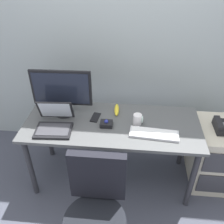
{
  "coord_description": "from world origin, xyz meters",
  "views": [
    {
      "loc": [
        0.17,
        -1.76,
        2.08
      ],
      "look_at": [
        0.0,
        0.0,
        0.84
      ],
      "focal_mm": 39.64,
      "sensor_mm": 36.0,
      "label": 1
    }
  ],
  "objects": [
    {
      "name": "office_chair",
      "position": [
        -0.04,
        -0.75,
        0.42
      ],
      "size": [
        0.52,
        0.52,
        0.93
      ],
      "color": "black",
      "rests_on": "ground"
    },
    {
      "name": "coffee_mug",
      "position": [
        0.23,
        0.01,
        0.77
      ],
      "size": [
        0.09,
        0.08,
        0.1
      ],
      "color": "white",
      "rests_on": "desk"
    },
    {
      "name": "keyboard",
      "position": [
        0.37,
        -0.13,
        0.73
      ],
      "size": [
        0.42,
        0.17,
        0.03
      ],
      "color": "silver",
      "rests_on": "desk"
    },
    {
      "name": "laptop",
      "position": [
        -0.49,
        -0.11,
        0.77
      ],
      "size": [
        0.33,
        0.32,
        0.23
      ],
      "color": "black",
      "rests_on": "desk"
    },
    {
      "name": "trackball_mouse",
      "position": [
        -0.05,
        -0.04,
        0.74
      ],
      "size": [
        0.11,
        0.09,
        0.07
      ],
      "color": "black",
      "rests_on": "desk"
    },
    {
      "name": "cell_phone",
      "position": [
        -0.16,
        0.06,
        0.73
      ],
      "size": [
        0.09,
        0.15,
        0.01
      ],
      "primitive_type": "cube",
      "rotation": [
        0.0,
        0.0,
        -0.15
      ],
      "color": "black",
      "rests_on": "desk"
    },
    {
      "name": "banana",
      "position": [
        0.03,
        0.18,
        0.74
      ],
      "size": [
        0.05,
        0.19,
        0.04
      ],
      "primitive_type": "ellipsoid",
      "rotation": [
        0.0,
        0.0,
        1.63
      ],
      "color": "yellow",
      "rests_on": "desk"
    },
    {
      "name": "ground_plane",
      "position": [
        0.0,
        0.0,
        0.0
      ],
      "size": [
        8.0,
        8.0,
        0.0
      ],
      "primitive_type": "plane",
      "color": "#464956"
    },
    {
      "name": "file_cabinet",
      "position": [
        1.01,
        0.09,
        0.33
      ],
      "size": [
        0.42,
        0.53,
        0.66
      ],
      "color": "beige",
      "rests_on": "ground"
    },
    {
      "name": "desk_phone",
      "position": [
        1.01,
        0.08,
        0.69
      ],
      "size": [
        0.17,
        0.2,
        0.09
      ],
      "color": "black",
      "rests_on": "file_cabinet"
    },
    {
      "name": "back_wall",
      "position": [
        0.0,
        0.68,
        1.4
      ],
      "size": [
        6.0,
        0.1,
        2.8
      ],
      "primitive_type": "cube",
      "color": "#A3AEAE",
      "rests_on": "ground"
    },
    {
      "name": "desk",
      "position": [
        0.0,
        0.0,
        0.64
      ],
      "size": [
        1.58,
        0.65,
        0.72
      ],
      "color": "#505253",
      "rests_on": "ground"
    },
    {
      "name": "monitor_main",
      "position": [
        -0.46,
        0.11,
        0.97
      ],
      "size": [
        0.54,
        0.18,
        0.44
      ],
      "color": "#262628",
      "rests_on": "desk"
    }
  ]
}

